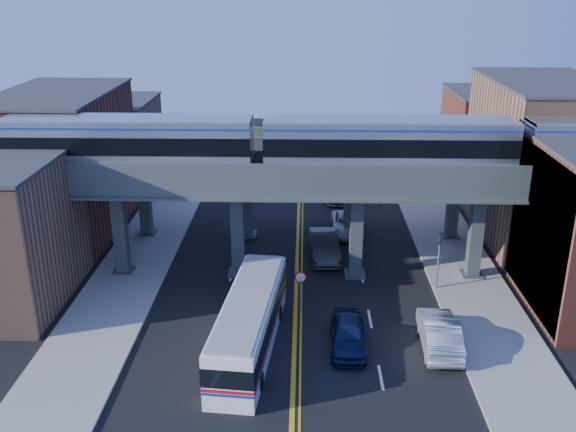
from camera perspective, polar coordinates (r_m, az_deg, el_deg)
name	(u,v)px	position (r m, az deg, el deg)	size (l,w,h in m)	color
ground	(295,335)	(37.46, 0.60, -10.56)	(120.00, 120.00, 0.00)	black
sidewalk_west	(139,260)	(47.80, -13.15, -3.81)	(5.00, 70.00, 0.16)	gray
sidewalk_east	(457,263)	(47.57, 14.83, -4.09)	(5.00, 70.00, 0.16)	gray
building_west_b	(63,164)	(53.50, -19.36, 4.36)	(8.00, 14.00, 11.00)	brown
building_west_c	(112,143)	(65.77, -15.38, 6.30)	(8.00, 10.00, 8.00)	#8A6247
building_east_b	(539,162)	(53.05, 21.41, 4.53)	(8.00, 14.00, 12.00)	#8A6247
building_east_c	(491,140)	(65.39, 17.60, 6.44)	(8.00, 10.00, 9.00)	brown
mural_panel	(538,235)	(41.38, 21.31, -1.59)	(0.10, 9.50, 9.50)	teal
elevated_viaduct_near	(297,186)	(42.09, 0.81, 2.72)	(52.00, 3.60, 7.40)	#384140
elevated_viaduct_far	(298,157)	(48.80, 0.92, 5.23)	(52.00, 3.60, 7.40)	#384140
transit_train	(389,143)	(41.65, 8.93, 6.40)	(49.24, 3.09, 3.60)	black
stop_sign	(301,284)	(39.23, 1.12, -6.10)	(0.76, 0.09, 2.63)	slate
traffic_signal	(439,258)	(42.62, 13.24, -3.62)	(0.15, 0.18, 4.10)	slate
transit_bus	(249,324)	(35.60, -3.45, -9.52)	(3.68, 11.81, 2.99)	white
car_lane_a	(348,334)	(36.10, 5.37, -10.41)	(1.97, 4.90, 1.67)	#0F1639
car_lane_b	(324,246)	(46.85, 3.26, -2.66)	(1.95, 5.59, 1.84)	#313134
car_lane_c	(347,224)	(51.61, 5.25, -0.70)	(2.41, 5.24, 1.45)	silver
car_lane_d	(337,191)	(59.42, 4.35, 2.27)	(2.20, 5.42, 1.57)	#A2A2A6
car_parked_curb	(439,332)	(36.92, 13.31, -10.04)	(1.92, 5.50, 1.81)	#A3A2A7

